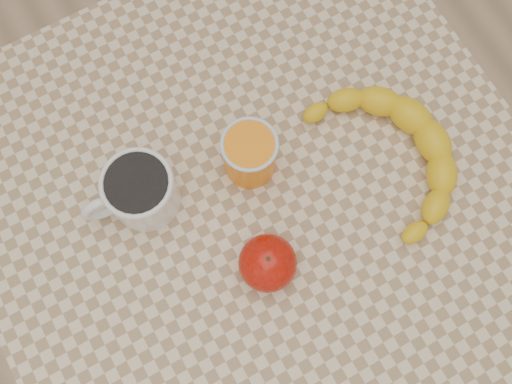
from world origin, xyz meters
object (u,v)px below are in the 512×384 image
orange_juice_glass (250,154)px  table (256,210)px  banana (392,156)px  coffee_mug (139,191)px  apple (268,263)px

orange_juice_glass → table: bearing=-108.6°
banana → coffee_mug: bearing=162.9°
coffee_mug → apple: bearing=-58.4°
table → apple: apple is taller
coffee_mug → banana: size_ratio=0.46×
apple → banana: apple is taller
coffee_mug → banana: coffee_mug is taller
coffee_mug → banana: bearing=-19.9°
table → orange_juice_glass: 0.14m
orange_juice_glass → coffee_mug: bearing=169.7°
coffee_mug → orange_juice_glass: bearing=-10.3°
table → banana: 0.23m
banana → orange_juice_glass: bearing=155.4°
coffee_mug → banana: (0.34, -0.12, -0.02)m
coffee_mug → apple: coffee_mug is taller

